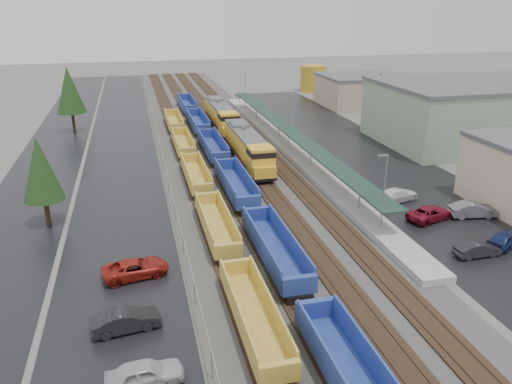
% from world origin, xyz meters
% --- Properties ---
extents(ballast_strip, '(20.00, 160.00, 0.08)m').
position_xyz_m(ballast_strip, '(0.00, 60.00, 0.04)').
color(ballast_strip, '#302D2B').
rests_on(ballast_strip, ground).
extents(trackbed, '(14.60, 160.00, 0.22)m').
position_xyz_m(trackbed, '(-0.00, 60.00, 0.16)').
color(trackbed, black).
rests_on(trackbed, ground).
extents(west_parking_lot, '(10.00, 160.00, 0.02)m').
position_xyz_m(west_parking_lot, '(-15.00, 60.00, 0.01)').
color(west_parking_lot, black).
rests_on(west_parking_lot, ground).
extents(west_road, '(9.00, 160.00, 0.02)m').
position_xyz_m(west_road, '(-25.00, 60.00, 0.01)').
color(west_road, black).
rests_on(west_road, ground).
extents(east_commuter_lot, '(16.00, 100.00, 0.02)m').
position_xyz_m(east_commuter_lot, '(19.00, 50.00, 0.01)').
color(east_commuter_lot, black).
rests_on(east_commuter_lot, ground).
extents(station_platform, '(3.00, 80.00, 8.00)m').
position_xyz_m(station_platform, '(9.50, 50.01, 0.73)').
color(station_platform, '#9E9B93').
rests_on(station_platform, ground).
extents(chainlink_fence, '(0.08, 160.04, 2.02)m').
position_xyz_m(chainlink_fence, '(-9.50, 58.44, 1.61)').
color(chainlink_fence, gray).
rests_on(chainlink_fence, ground).
extents(industrial_buildings, '(32.52, 75.30, 9.50)m').
position_xyz_m(industrial_buildings, '(37.76, 45.85, 4.25)').
color(industrial_buildings, '#C2AC94').
rests_on(industrial_buildings, ground).
extents(distant_hills, '(301.00, 140.00, 25.20)m').
position_xyz_m(distant_hills, '(44.79, 210.68, 0.00)').
color(distant_hills, '#53654E').
rests_on(distant_hills, ground).
extents(tree_west_near, '(3.96, 3.96, 9.00)m').
position_xyz_m(tree_west_near, '(-22.00, 30.00, 5.82)').
color(tree_west_near, '#332316').
rests_on(tree_west_near, ground).
extents(tree_west_far, '(4.84, 4.84, 11.00)m').
position_xyz_m(tree_west_far, '(-23.00, 70.00, 7.12)').
color(tree_west_far, '#332316').
rests_on(tree_west_far, ground).
extents(tree_east, '(4.40, 4.40, 10.00)m').
position_xyz_m(tree_east, '(28.00, 58.00, 6.47)').
color(tree_east, '#332316').
rests_on(tree_east, ground).
extents(locomotive_lead, '(3.04, 20.01, 4.53)m').
position_xyz_m(locomotive_lead, '(2.00, 44.47, 2.41)').
color(locomotive_lead, black).
rests_on(locomotive_lead, ground).
extents(locomotive_trail, '(3.04, 20.01, 4.53)m').
position_xyz_m(locomotive_trail, '(2.00, 65.47, 2.41)').
color(locomotive_trail, black).
rests_on(locomotive_trail, ground).
extents(well_string_yellow, '(2.48, 88.74, 2.20)m').
position_xyz_m(well_string_yellow, '(-6.00, 30.85, 1.11)').
color(well_string_yellow, '#AF8D30').
rests_on(well_string_yellow, ground).
extents(well_string_blue, '(2.73, 113.64, 2.42)m').
position_xyz_m(well_string_blue, '(-2.00, 33.64, 1.20)').
color(well_string_blue, navy).
rests_on(well_string_blue, ground).
extents(storage_tank, '(6.34, 6.34, 6.34)m').
position_xyz_m(storage_tank, '(31.40, 99.70, 3.17)').
color(storage_tank, '#B29123').
rests_on(storage_tank, ground).
extents(parked_car_west_a, '(2.28, 4.73, 1.56)m').
position_xyz_m(parked_car_west_a, '(-13.39, 4.54, 0.78)').
color(parked_car_west_a, '#B7B7BD').
rests_on(parked_car_west_a, ground).
extents(parked_car_west_b, '(2.24, 4.84, 1.53)m').
position_xyz_m(parked_car_west_b, '(-14.43, 10.17, 0.77)').
color(parked_car_west_b, black).
rests_on(parked_car_west_b, ground).
extents(parked_car_west_c, '(3.39, 5.69, 1.48)m').
position_xyz_m(parked_car_west_c, '(-13.67, 17.31, 0.74)').
color(parked_car_west_c, maroon).
rests_on(parked_car_west_c, ground).
extents(parked_car_east_a, '(1.51, 4.16, 1.36)m').
position_xyz_m(parked_car_east_a, '(15.55, 13.70, 0.68)').
color(parked_car_east_a, black).
rests_on(parked_car_east_a, ground).
extents(parked_car_east_b, '(3.78, 5.60, 1.43)m').
position_xyz_m(parked_car_east_b, '(15.88, 21.71, 0.71)').
color(parked_car_east_b, maroon).
rests_on(parked_car_east_b, ground).
extents(parked_car_east_c, '(3.46, 5.51, 1.49)m').
position_xyz_m(parked_car_east_c, '(15.24, 27.22, 0.74)').
color(parked_car_east_c, white).
rests_on(parked_car_east_c, ground).
extents(parked_car_east_d, '(3.51, 4.93, 1.56)m').
position_xyz_m(parked_car_east_d, '(19.32, 14.68, 0.78)').
color(parked_car_east_d, '#15234F').
rests_on(parked_car_east_d, ground).
extents(parked_car_east_e, '(2.38, 5.11, 1.62)m').
position_xyz_m(parked_car_east_e, '(20.59, 21.31, 0.81)').
color(parked_car_east_e, '#5C5D61').
rests_on(parked_car_east_e, ground).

